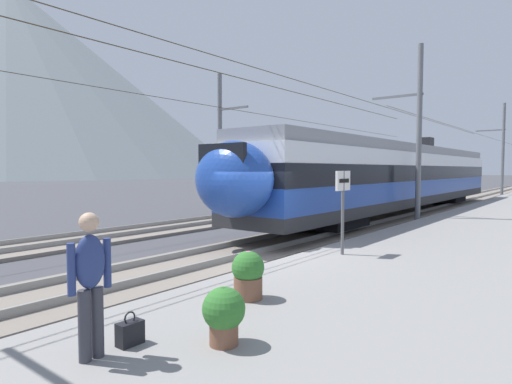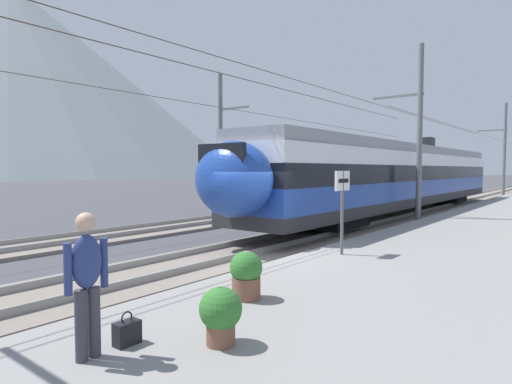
{
  "view_description": "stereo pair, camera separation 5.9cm",
  "coord_description": "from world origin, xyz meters",
  "px_view_note": "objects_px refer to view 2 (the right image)",
  "views": [
    {
      "loc": [
        -8.98,
        -6.88,
        2.57
      ],
      "look_at": [
        3.01,
        2.57,
        1.75
      ],
      "focal_mm": 29.89,
      "sensor_mm": 36.0,
      "label": 1
    },
    {
      "loc": [
        -8.94,
        -6.93,
        2.57
      ],
      "look_at": [
        3.01,
        2.57,
        1.75
      ],
      "focal_mm": 29.89,
      "sensor_mm": 36.0,
      "label": 2
    }
  ],
  "objects_px": {
    "train_near_platform": "(400,175)",
    "potted_plant_platform_edge": "(246,273)",
    "potted_plant_by_shelter": "(221,312)",
    "catenary_mast_mid": "(416,132)",
    "passenger_walking": "(87,278)",
    "platform_sign": "(342,193)",
    "catenary_mast_far_side": "(222,142)",
    "handbag_beside_passenger": "(127,333)",
    "train_far_track": "(352,174)",
    "catenary_mast_east": "(503,149)"
  },
  "relations": [
    {
      "from": "train_near_platform",
      "to": "train_far_track",
      "type": "bearing_deg",
      "value": 42.46
    },
    {
      "from": "catenary_mast_mid",
      "to": "train_far_track",
      "type": "bearing_deg",
      "value": 38.55
    },
    {
      "from": "catenary_mast_east",
      "to": "platform_sign",
      "type": "relative_size",
      "value": 20.36
    },
    {
      "from": "handbag_beside_passenger",
      "to": "train_near_platform",
      "type": "bearing_deg",
      "value": 10.74
    },
    {
      "from": "passenger_walking",
      "to": "handbag_beside_passenger",
      "type": "distance_m",
      "value": 0.94
    },
    {
      "from": "catenary_mast_east",
      "to": "catenary_mast_far_side",
      "type": "relative_size",
      "value": 1.0
    },
    {
      "from": "train_far_track",
      "to": "potted_plant_platform_edge",
      "type": "relative_size",
      "value": 31.05
    },
    {
      "from": "train_near_platform",
      "to": "potted_plant_by_shelter",
      "type": "relative_size",
      "value": 39.85
    },
    {
      "from": "passenger_walking",
      "to": "potted_plant_by_shelter",
      "type": "height_order",
      "value": "passenger_walking"
    },
    {
      "from": "train_near_platform",
      "to": "catenary_mast_east",
      "type": "relative_size",
      "value": 0.66
    },
    {
      "from": "catenary_mast_mid",
      "to": "potted_plant_by_shelter",
      "type": "xyz_separation_m",
      "value": [
        -15.82,
        -2.77,
        -3.43
      ]
    },
    {
      "from": "train_near_platform",
      "to": "catenary_mast_mid",
      "type": "distance_m",
      "value": 4.36
    },
    {
      "from": "catenary_mast_east",
      "to": "potted_plant_by_shelter",
      "type": "bearing_deg",
      "value": -175.94
    },
    {
      "from": "platform_sign",
      "to": "catenary_mast_mid",
      "type": "bearing_deg",
      "value": 7.83
    },
    {
      "from": "train_far_track",
      "to": "handbag_beside_passenger",
      "type": "bearing_deg",
      "value": -159.85
    },
    {
      "from": "catenary_mast_mid",
      "to": "catenary_mast_far_side",
      "type": "bearing_deg",
      "value": 105.52
    },
    {
      "from": "train_near_platform",
      "to": "catenary_mast_mid",
      "type": "relative_size",
      "value": 0.66
    },
    {
      "from": "train_near_platform",
      "to": "platform_sign",
      "type": "height_order",
      "value": "train_near_platform"
    },
    {
      "from": "catenary_mast_mid",
      "to": "passenger_walking",
      "type": "bearing_deg",
      "value": -173.81
    },
    {
      "from": "potted_plant_by_shelter",
      "to": "handbag_beside_passenger",
      "type": "bearing_deg",
      "value": 128.34
    },
    {
      "from": "train_near_platform",
      "to": "catenary_mast_mid",
      "type": "height_order",
      "value": "catenary_mast_mid"
    },
    {
      "from": "catenary_mast_east",
      "to": "platform_sign",
      "type": "xyz_separation_m",
      "value": [
        -32.97,
        -1.35,
        -2.37
      ]
    },
    {
      "from": "potted_plant_platform_edge",
      "to": "potted_plant_by_shelter",
      "type": "relative_size",
      "value": 1.12
    },
    {
      "from": "train_near_platform",
      "to": "potted_plant_by_shelter",
      "type": "height_order",
      "value": "train_near_platform"
    },
    {
      "from": "potted_plant_platform_edge",
      "to": "potted_plant_by_shelter",
      "type": "bearing_deg",
      "value": -149.8
    },
    {
      "from": "catenary_mast_far_side",
      "to": "train_near_platform",
      "type": "bearing_deg",
      "value": -51.62
    },
    {
      "from": "potted_plant_by_shelter",
      "to": "train_far_track",
      "type": "bearing_deg",
      "value": 22.43
    },
    {
      "from": "handbag_beside_passenger",
      "to": "potted_plant_platform_edge",
      "type": "relative_size",
      "value": 0.52
    },
    {
      "from": "train_far_track",
      "to": "potted_plant_platform_edge",
      "type": "bearing_deg",
      "value": -158.14
    },
    {
      "from": "train_near_platform",
      "to": "potted_plant_platform_edge",
      "type": "height_order",
      "value": "train_near_platform"
    },
    {
      "from": "train_far_track",
      "to": "platform_sign",
      "type": "bearing_deg",
      "value": -154.97
    },
    {
      "from": "train_near_platform",
      "to": "handbag_beside_passenger",
      "type": "relative_size",
      "value": 68.52
    },
    {
      "from": "catenary_mast_mid",
      "to": "catenary_mast_east",
      "type": "xyz_separation_m",
      "value": [
        23.16,
        -0.0,
        0.09
      ]
    },
    {
      "from": "catenary_mast_far_side",
      "to": "passenger_walking",
      "type": "relative_size",
      "value": 25.72
    },
    {
      "from": "catenary_mast_far_side",
      "to": "train_far_track",
      "type": "bearing_deg",
      "value": -7.68
    },
    {
      "from": "train_far_track",
      "to": "catenary_mast_east",
      "type": "bearing_deg",
      "value": -30.27
    },
    {
      "from": "catenary_mast_mid",
      "to": "train_near_platform",
      "type": "bearing_deg",
      "value": 29.72
    },
    {
      "from": "train_far_track",
      "to": "platform_sign",
      "type": "height_order",
      "value": "train_far_track"
    },
    {
      "from": "catenary_mast_far_side",
      "to": "handbag_beside_passenger",
      "type": "relative_size",
      "value": 103.32
    },
    {
      "from": "train_near_platform",
      "to": "catenary_mast_far_side",
      "type": "relative_size",
      "value": 0.66
    },
    {
      "from": "potted_plant_by_shelter",
      "to": "catenary_mast_far_side",
      "type": "bearing_deg",
      "value": 42.88
    },
    {
      "from": "catenary_mast_mid",
      "to": "platform_sign",
      "type": "distance_m",
      "value": 10.16
    },
    {
      "from": "train_far_track",
      "to": "potted_plant_by_shelter",
      "type": "relative_size",
      "value": 34.71
    },
    {
      "from": "catenary_mast_mid",
      "to": "passenger_walking",
      "type": "relative_size",
      "value": 25.72
    },
    {
      "from": "potted_plant_by_shelter",
      "to": "potted_plant_platform_edge",
      "type": "bearing_deg",
      "value": 30.2
    },
    {
      "from": "catenary_mast_far_side",
      "to": "potted_plant_by_shelter",
      "type": "height_order",
      "value": "catenary_mast_far_side"
    },
    {
      "from": "catenary_mast_mid",
      "to": "handbag_beside_passenger",
      "type": "distance_m",
      "value": 17.05
    },
    {
      "from": "train_near_platform",
      "to": "potted_plant_by_shelter",
      "type": "distance_m",
      "value": 19.8
    },
    {
      "from": "catenary_mast_mid",
      "to": "catenary_mast_east",
      "type": "distance_m",
      "value": 23.16
    },
    {
      "from": "catenary_mast_mid",
      "to": "passenger_walking",
      "type": "distance_m",
      "value": 17.4
    }
  ]
}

